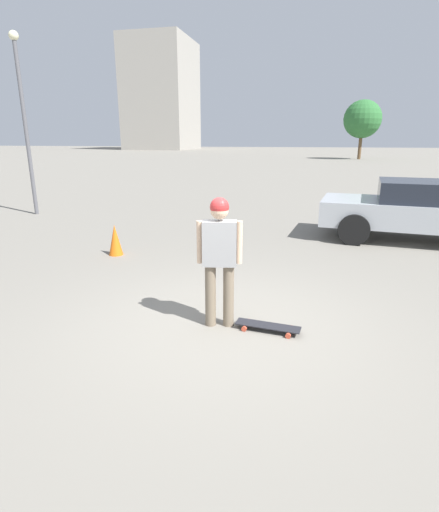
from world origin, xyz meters
The scene contains 8 objects.
ground_plane centered at (0.00, 0.00, 0.00)m, with size 220.00×220.00×0.00m, color gray.
person centered at (0.00, 0.00, 1.02)m, with size 0.57×0.28×1.70m.
skateboard centered at (-0.65, 0.03, 0.07)m, with size 0.85×0.33×0.08m.
car_parked_near centered at (-3.55, -5.53, 0.76)m, with size 4.49×2.43×1.43m.
building_block_distant centered at (32.06, -82.72, 11.20)m, with size 12.91×15.88×22.40m.
tree_distant centered at (-6.16, -45.90, 4.46)m, with size 4.25×4.25×6.60m.
traffic_cone centered at (2.90, -2.74, 0.32)m, with size 0.30×0.30×0.65m.
lamp_post centered at (7.68, -6.53, 3.19)m, with size 0.28×0.28×5.40m.
Camera 1 is at (-1.10, 4.72, 2.39)m, focal length 28.00 mm.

